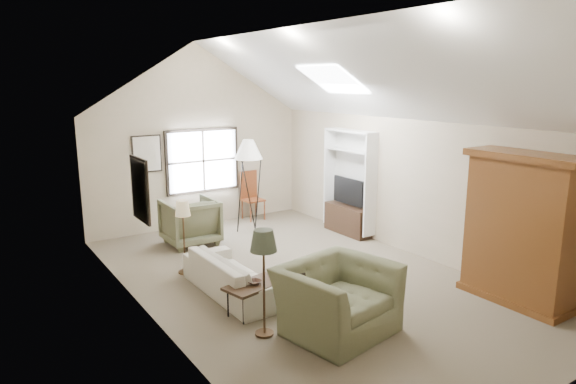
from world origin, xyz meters
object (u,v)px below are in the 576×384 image
armchair_near (337,299)px  side_table (299,314)px  armoire (521,229)px  armchair_far (190,222)px  side_chair (253,196)px  coffee_table (255,298)px  sofa (234,274)px

armchair_near → side_table: (-0.43, 0.23, -0.19)m
side_table → armoire: bearing=-16.4°
armchair_far → side_chair: size_ratio=0.89×
armchair_far → side_chair: (1.97, 0.92, 0.11)m
coffee_table → side_table: (0.18, -0.83, 0.04)m
armchair_near → side_chair: bearing=60.8°
sofa → side_chair: size_ratio=1.81×
coffee_table → armchair_near: bearing=-60.0°
armchair_near → sofa: bearing=95.9°
sofa → side_chair: (2.38, 3.55, 0.27)m
armchair_far → armoire: bearing=120.1°
armoire → armchair_near: 2.97m
armchair_near → side_chair: (1.84, 5.38, 0.12)m
side_chair → armoire: bearing=-82.6°
armoire → armchair_near: armoire is taller
sofa → side_table: bearing=-176.9°
coffee_table → side_table: side_table is taller
armoire → sofa: 4.28m
sofa → coffee_table: size_ratio=2.45×
armoire → armchair_far: armoire is taller
sofa → side_chair: 4.28m
armchair_far → side_chair: bearing=-154.3°
armoire → coffee_table: 3.96m
side_table → side_chair: size_ratio=0.45×
armchair_far → side_table: bearing=86.5°
sofa → side_chair: bearing=-34.3°
armoire → side_chair: (-0.96, 6.10, -0.54)m
side_table → armchair_far: bearing=85.8°
armoire → sofa: armoire is taller
side_table → side_chair: side_chair is taller
armoire → side_chair: 6.20m
armchair_near → coffee_table: size_ratio=1.64×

